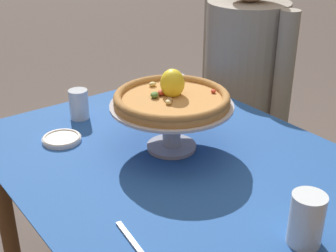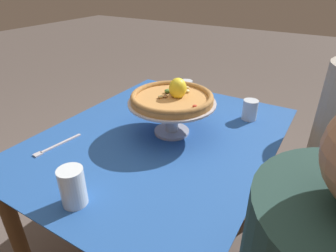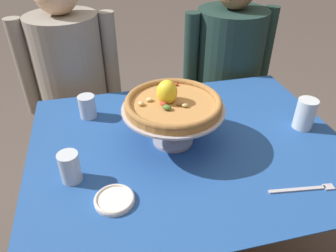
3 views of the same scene
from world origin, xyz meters
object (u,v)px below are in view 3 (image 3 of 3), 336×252
(pizza_stand, at_px, (173,117))
(pizza, at_px, (173,102))
(diner_left, at_px, (75,92))
(dinner_fork, at_px, (305,189))
(side_plate, at_px, (114,199))
(diner_right, at_px, (226,80))
(water_glass_side_left, at_px, (70,169))
(water_glass_back_left, at_px, (88,108))
(water_glass_side_right, at_px, (304,115))

(pizza_stand, xyz_separation_m, pizza, (-0.00, 0.00, 0.06))
(pizza, height_order, diner_left, diner_left)
(dinner_fork, bearing_deg, side_plate, 171.26)
(pizza, distance_m, dinner_fork, 0.51)
(dinner_fork, relative_size, diner_left, 0.17)
(pizza_stand, distance_m, pizza, 0.06)
(side_plate, height_order, diner_right, diner_right)
(pizza_stand, distance_m, diner_left, 0.83)
(pizza_stand, bearing_deg, diner_left, 118.81)
(diner_left, bearing_deg, water_glass_side_left, -88.90)
(pizza_stand, relative_size, side_plate, 3.01)
(pizza, bearing_deg, diner_left, 118.73)
(pizza, relative_size, water_glass_back_left, 3.59)
(side_plate, bearing_deg, diner_left, 98.37)
(water_glass_side_right, xyz_separation_m, diner_right, (-0.03, 0.69, -0.17))
(pizza, distance_m, diner_left, 0.84)
(water_glass_back_left, xyz_separation_m, dinner_fork, (0.65, -0.59, -0.04))
(pizza, bearing_deg, dinner_fork, -44.93)
(pizza_stand, distance_m, water_glass_side_left, 0.39)
(pizza_stand, relative_size, diner_right, 0.30)
(pizza, relative_size, diner_left, 0.28)
(pizza_stand, distance_m, water_glass_back_left, 0.40)
(pizza, xyz_separation_m, dinner_fork, (0.34, -0.34, -0.16))
(diner_right, bearing_deg, diner_left, 177.39)
(water_glass_back_left, relative_size, water_glass_side_left, 0.92)
(water_glass_side_left, relative_size, water_glass_side_right, 0.84)
(pizza_stand, bearing_deg, diner_right, 53.08)
(water_glass_side_right, distance_m, diner_right, 0.71)
(water_glass_side_right, distance_m, dinner_fork, 0.37)
(pizza_stand, xyz_separation_m, dinner_fork, (0.34, -0.34, -0.10))
(pizza_stand, height_order, water_glass_side_left, pizza_stand)
(pizza_stand, height_order, pizza, pizza)
(side_plate, bearing_deg, diner_right, 50.93)
(water_glass_side_right, relative_size, side_plate, 1.01)
(side_plate, xyz_separation_m, diner_right, (0.74, 0.91, -0.13))
(water_glass_side_right, distance_m, diner_left, 1.18)
(pizza_stand, height_order, diner_right, diner_right)
(pizza, relative_size, diner_right, 0.28)
(water_glass_side_left, distance_m, diner_left, 0.84)
(water_glass_back_left, xyz_separation_m, diner_left, (-0.08, 0.45, -0.16))
(water_glass_side_left, height_order, dinner_fork, water_glass_side_left)
(side_plate, bearing_deg, water_glass_back_left, 96.85)
(water_glass_back_left, distance_m, dinner_fork, 0.88)
(water_glass_back_left, relative_size, dinner_fork, 0.45)
(diner_left, bearing_deg, diner_right, -2.61)
(dinner_fork, distance_m, diner_right, 1.02)
(water_glass_side_left, bearing_deg, diner_left, 91.10)
(water_glass_back_left, distance_m, diner_right, 0.91)
(pizza, relative_size, dinner_fork, 1.62)
(pizza_stand, relative_size, diner_left, 0.30)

